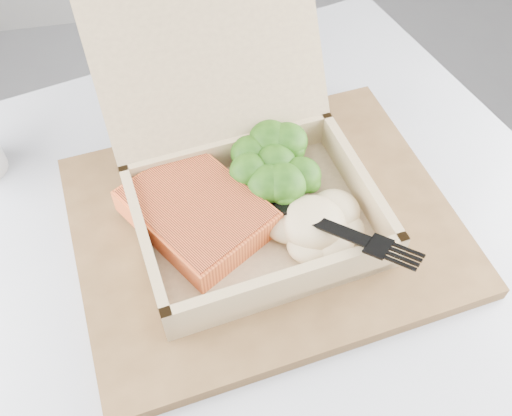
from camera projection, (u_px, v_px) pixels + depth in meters
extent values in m
cylinder|color=black|center=(259.00, 382.00, 0.88)|extent=(0.07, 0.07, 0.67)
cube|color=#AAACB4|center=(261.00, 262.00, 0.60)|extent=(0.88, 0.88, 0.03)
cube|color=brown|center=(264.00, 224.00, 0.60)|extent=(0.43, 0.36, 0.02)
cube|color=tan|center=(257.00, 225.00, 0.59)|extent=(0.26, 0.22, 0.01)
cube|color=tan|center=(146.00, 247.00, 0.55)|extent=(0.04, 0.18, 0.05)
cube|color=tan|center=(358.00, 185.00, 0.60)|extent=(0.04, 0.18, 0.05)
cube|color=tan|center=(289.00, 286.00, 0.52)|extent=(0.24, 0.05, 0.05)
cube|color=tan|center=(230.00, 155.00, 0.62)|extent=(0.24, 0.05, 0.05)
cube|color=tan|center=(210.00, 54.00, 0.57)|extent=(0.25, 0.14, 0.16)
cube|color=orange|center=(197.00, 212.00, 0.57)|extent=(0.16, 0.17, 0.03)
ellipsoid|color=beige|center=(313.00, 222.00, 0.56)|extent=(0.10, 0.09, 0.04)
cube|color=black|center=(260.00, 191.00, 0.57)|extent=(0.09, 0.10, 0.03)
cube|color=black|center=(337.00, 234.00, 0.54)|extent=(0.05, 0.05, 0.01)
cube|color=white|center=(188.00, 117.00, 0.71)|extent=(0.09, 0.14, 0.00)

